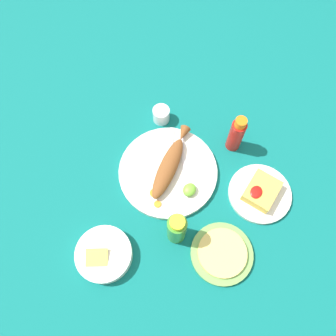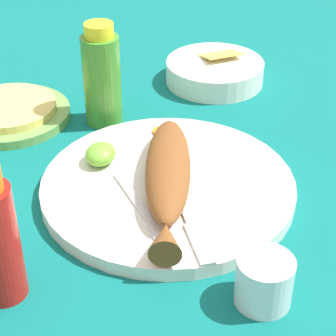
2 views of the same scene
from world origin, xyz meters
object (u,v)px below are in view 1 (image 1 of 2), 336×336
at_px(hot_sauce_bottle_red, 236,134).
at_px(guacamole_bowl, 104,254).
at_px(side_plate_fries, 260,194).
at_px(main_plate, 168,171).
at_px(salt_cup, 161,115).
at_px(hot_sauce_bottle_green, 177,229).
at_px(tortilla_plate, 222,254).
at_px(fork_far, 183,151).
at_px(fork_near, 170,148).
at_px(fried_fish, 170,164).

distance_m(hot_sauce_bottle_red, guacamole_bowl, 0.56).
bearing_deg(side_plate_fries, hot_sauce_bottle_red, -124.65).
relative_size(main_plate, guacamole_bowl, 1.96).
height_order(salt_cup, guacamole_bowl, salt_cup).
relative_size(main_plate, hot_sauce_bottle_green, 2.08).
xyz_separation_m(main_plate, tortilla_plate, (0.14, 0.28, -0.00)).
xyz_separation_m(main_plate, guacamole_bowl, (0.33, -0.01, 0.01)).
xyz_separation_m(fork_far, tortilla_plate, (0.22, 0.28, -0.01)).
bearing_deg(salt_cup, guacamole_bowl, 14.22).
xyz_separation_m(salt_cup, guacamole_bowl, (0.50, 0.13, -0.00)).
distance_m(main_plate, salt_cup, 0.21).
bearing_deg(fork_near, salt_cup, 19.98).
distance_m(salt_cup, tortilla_plate, 0.51).
bearing_deg(fork_far, fried_fish, 137.44).
bearing_deg(fried_fish, fork_near, -158.11).
distance_m(hot_sauce_bottle_red, side_plate_fries, 0.21).
bearing_deg(side_plate_fries, hot_sauce_bottle_green, -30.97).
relative_size(main_plate, hot_sauce_bottle_red, 2.03).
bearing_deg(fork_near, main_plate, -177.30).
bearing_deg(main_plate, salt_cup, -140.33).
bearing_deg(side_plate_fries, salt_cup, -98.69).
relative_size(fried_fish, hot_sauce_bottle_red, 1.74).
relative_size(fried_fish, hot_sauce_bottle_green, 1.77).
bearing_deg(salt_cup, hot_sauce_bottle_red, 99.76).
bearing_deg(fork_near, guacamole_bowl, 157.91).
bearing_deg(main_plate, guacamole_bowl, -1.76).
bearing_deg(guacamole_bowl, tortilla_plate, 123.89).
bearing_deg(hot_sauce_bottle_red, fried_fish, -34.44).
bearing_deg(side_plate_fries, tortilla_plate, -2.28).
xyz_separation_m(main_plate, fork_far, (-0.09, 0.00, 0.01)).
distance_m(hot_sauce_bottle_green, guacamole_bowl, 0.23).
relative_size(hot_sauce_bottle_green, guacamole_bowl, 0.94).
xyz_separation_m(fork_near, hot_sauce_bottle_red, (-0.14, 0.17, 0.06)).
relative_size(main_plate, fried_fish, 1.17).
bearing_deg(guacamole_bowl, fork_far, 178.14).
distance_m(fried_fish, fork_far, 0.07).
bearing_deg(hot_sauce_bottle_green, fork_far, -151.80).
xyz_separation_m(hot_sauce_bottle_red, salt_cup, (0.05, -0.27, -0.05)).
height_order(fork_far, tortilla_plate, fork_far).
bearing_deg(salt_cup, fork_near, 46.36).
bearing_deg(fork_near, tortilla_plate, -149.29).
height_order(salt_cup, tortilla_plate, salt_cup).
xyz_separation_m(fork_near, fork_far, (-0.01, 0.04, 0.00)).
xyz_separation_m(hot_sauce_bottle_green, guacamole_bowl, (0.17, -0.15, -0.05)).
xyz_separation_m(salt_cup, tortilla_plate, (0.30, 0.42, -0.02)).
relative_size(hot_sauce_bottle_red, salt_cup, 2.69).
relative_size(main_plate, fork_near, 1.91).
bearing_deg(main_plate, fork_near, -150.92).
bearing_deg(hot_sauce_bottle_green, hot_sauce_bottle_red, -179.23).
relative_size(fried_fish, side_plate_fries, 1.38).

